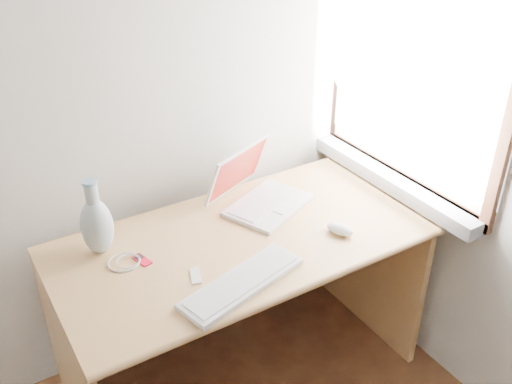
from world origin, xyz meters
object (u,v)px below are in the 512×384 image
desk (231,270)px  vase (97,224)px  laptop (263,191)px  external_keyboard (242,283)px

desk → vase: size_ratio=4.77×
desk → laptop: bearing=23.3°
vase → desk: bearing=-12.2°
laptop → vase: size_ratio=1.38×
external_keyboard → vase: size_ratio=1.65×
desk → vase: vase is taller
external_keyboard → vase: vase is taller
desk → laptop: size_ratio=3.46×
external_keyboard → desk: bearing=52.6°
desk → vase: (-0.48, 0.10, 0.34)m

